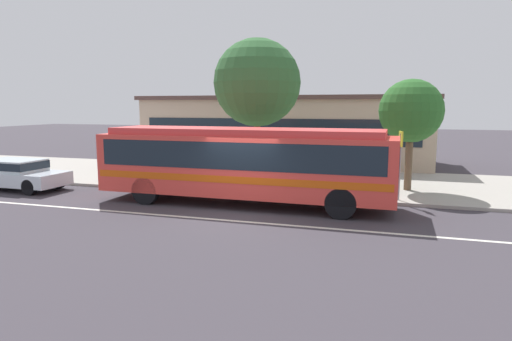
{
  "coord_description": "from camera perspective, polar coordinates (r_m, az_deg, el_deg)",
  "views": [
    {
      "loc": [
        4.74,
        -13.44,
        3.54
      ],
      "look_at": [
        0.2,
        1.29,
        1.3
      ],
      "focal_mm": 31.17,
      "sensor_mm": 36.0,
      "label": 1
    }
  ],
  "objects": [
    {
      "name": "ground_plane",
      "position": [
        14.69,
        -2.25,
        -5.69
      ],
      "size": [
        120.0,
        120.0,
        0.0
      ],
      "primitive_type": "plane",
      "color": "#3C363E"
    },
    {
      "name": "pedestrian_waiting_near_sign",
      "position": [
        18.35,
        8.27,
        0.44
      ],
      "size": [
        0.48,
        0.48,
        1.63
      ],
      "color": "#2D292F",
      "rests_on": "sidewalk_slab"
    },
    {
      "name": "transit_bus",
      "position": [
        15.94,
        -1.52,
        1.3
      ],
      "size": [
        10.66,
        2.59,
        2.76
      ],
      "color": "#DD3D35",
      "rests_on": "ground_plane"
    },
    {
      "name": "sidewalk_slab",
      "position": [
        21.17,
        3.94,
        -1.21
      ],
      "size": [
        60.0,
        8.0,
        0.12
      ],
      "primitive_type": "cube",
      "color": "#A39C93",
      "rests_on": "ground_plane"
    },
    {
      "name": "street_tree_near_stop",
      "position": [
        20.11,
        0.13,
        11.17
      ],
      "size": [
        3.89,
        3.89,
        6.39
      ],
      "color": "brown",
      "rests_on": "sidewalk_slab"
    },
    {
      "name": "lane_stripe_center",
      "position": [
        13.96,
        -3.35,
        -6.43
      ],
      "size": [
        56.0,
        0.16,
        0.01
      ],
      "primitive_type": "cube",
      "color": "silver",
      "rests_on": "ground_plane"
    },
    {
      "name": "street_tree_mid_block",
      "position": [
        19.06,
        19.28,
        7.17
      ],
      "size": [
        2.55,
        2.55,
        4.5
      ],
      "color": "brown",
      "rests_on": "sidewalk_slab"
    },
    {
      "name": "station_building",
      "position": [
        28.23,
        4.1,
        5.29
      ],
      "size": [
        17.41,
        7.27,
        4.14
      ],
      "color": "tan",
      "rests_on": "ground_plane"
    },
    {
      "name": "sedan_behind_bus",
      "position": [
        21.49,
        -28.41,
        -0.26
      ],
      "size": [
        4.28,
        1.92,
        1.29
      ],
      "color": "silver",
      "rests_on": "ground_plane"
    },
    {
      "name": "bus_stop_sign",
      "position": [
        16.92,
        18.0,
        1.75
      ],
      "size": [
        0.15,
        0.44,
        2.53
      ],
      "color": "gray",
      "rests_on": "sidewalk_slab"
    }
  ]
}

